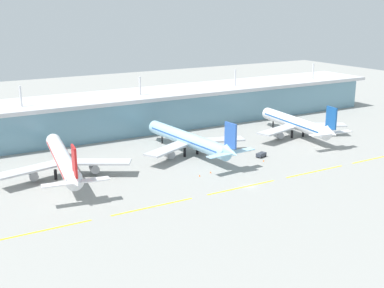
% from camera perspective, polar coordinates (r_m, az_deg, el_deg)
% --- Properties ---
extents(ground_plane, '(600.00, 600.00, 0.00)m').
position_cam_1_polar(ground_plane, '(176.43, 6.52, -4.77)').
color(ground_plane, gray).
extents(terminal_building, '(288.00, 34.00, 27.42)m').
position_cam_1_polar(terminal_building, '(253.27, -6.35, 3.70)').
color(terminal_building, '#6693A8').
rests_on(terminal_building, ground).
extents(airliner_near, '(48.27, 65.27, 18.90)m').
position_cam_1_polar(airliner_near, '(188.53, -14.37, -1.76)').
color(airliner_near, white).
rests_on(airliner_near, ground).
extents(airliner_middle, '(48.65, 63.90, 18.90)m').
position_cam_1_polar(airliner_middle, '(209.68, -0.34, 0.48)').
color(airliner_middle, '#9ED1EA').
rests_on(airliner_middle, ground).
extents(airliner_far, '(48.52, 58.73, 18.90)m').
position_cam_1_polar(airliner_far, '(243.71, 11.72, 2.29)').
color(airliner_far, white).
rests_on(airliner_far, ground).
extents(taxiway_stripe_west, '(28.00, 0.70, 0.04)m').
position_cam_1_polar(taxiway_stripe_west, '(148.45, -16.47, -9.37)').
color(taxiway_stripe_west, yellow).
rests_on(taxiway_stripe_west, ground).
extents(taxiway_stripe_mid_west, '(28.00, 0.70, 0.04)m').
position_cam_1_polar(taxiway_stripe_mid_west, '(158.67, -4.43, -7.09)').
color(taxiway_stripe_mid_west, yellow).
rests_on(taxiway_stripe_mid_west, ground).
extents(taxiway_stripe_centre, '(28.00, 0.70, 0.04)m').
position_cam_1_polar(taxiway_stripe_centre, '(175.00, 5.66, -4.91)').
color(taxiway_stripe_centre, yellow).
rests_on(taxiway_stripe_centre, ground).
extents(taxiway_stripe_mid_east, '(28.00, 0.70, 0.04)m').
position_cam_1_polar(taxiway_stripe_mid_east, '(195.92, 13.76, -3.04)').
color(taxiway_stripe_mid_east, yellow).
rests_on(taxiway_stripe_mid_east, ground).
extents(taxiway_stripe_east, '(28.00, 0.70, 0.04)m').
position_cam_1_polar(taxiway_stripe_east, '(220.13, 20.18, -1.51)').
color(taxiway_stripe_east, yellow).
rests_on(taxiway_stripe_east, ground).
extents(pushback_tug, '(4.94, 3.69, 1.85)m').
position_cam_1_polar(pushback_tug, '(209.62, 7.84, -1.20)').
color(pushback_tug, '#333842').
rests_on(pushback_tug, ground).
extents(safety_cone_left_wingtip, '(0.56, 0.56, 0.70)m').
position_cam_1_polar(safety_cone_left_wingtip, '(204.35, 8.10, -1.87)').
color(safety_cone_left_wingtip, orange).
rests_on(safety_cone_left_wingtip, ground).
extents(safety_cone_nose_front, '(0.56, 0.56, 0.70)m').
position_cam_1_polar(safety_cone_nose_front, '(184.99, 0.88, -3.58)').
color(safety_cone_nose_front, orange).
rests_on(safety_cone_nose_front, ground).
extents(safety_cone_right_wingtip, '(0.56, 0.56, 0.70)m').
position_cam_1_polar(safety_cone_right_wingtip, '(188.70, 2.12, -3.20)').
color(safety_cone_right_wingtip, orange).
rests_on(safety_cone_right_wingtip, ground).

